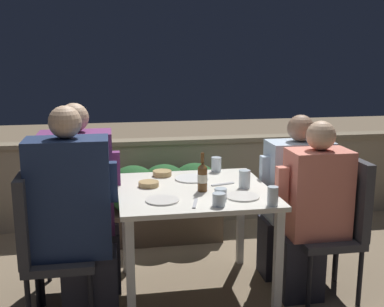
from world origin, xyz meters
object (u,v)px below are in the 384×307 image
(chair_right_near, at_px, (340,217))
(beer_bottle, at_px, (202,177))
(chair_left_far, at_px, (53,216))
(person_purple_stripe, at_px, (83,200))
(person_coral_top, at_px, (312,211))
(chair_right_far, at_px, (319,201))
(person_blue_shirt, at_px, (293,197))
(person_navy_jumper, at_px, (75,217))
(chair_left_near, at_px, (42,237))

(chair_right_near, height_order, beer_bottle, beer_bottle)
(chair_left_far, distance_m, chair_right_near, 1.93)
(person_purple_stripe, distance_m, person_coral_top, 1.53)
(chair_right_far, relative_size, person_blue_shirt, 0.79)
(person_blue_shirt, bearing_deg, chair_right_near, -59.34)
(person_navy_jumper, height_order, chair_left_far, person_navy_jumper)
(person_blue_shirt, bearing_deg, person_coral_top, -90.40)
(chair_right_far, bearing_deg, chair_left_far, 179.98)
(person_coral_top, bearing_deg, person_purple_stripe, 167.16)
(chair_right_far, bearing_deg, chair_right_near, -90.43)
(chair_left_far, relative_size, person_coral_top, 0.79)
(person_coral_top, bearing_deg, beer_bottle, 173.29)
(chair_left_near, xyz_separation_m, person_blue_shirt, (1.72, 0.37, 0.04))
(chair_left_far, distance_m, person_coral_top, 1.73)
(beer_bottle, bearing_deg, chair_right_far, 15.36)
(person_navy_jumper, height_order, beer_bottle, person_navy_jumper)
(chair_left_near, relative_size, person_coral_top, 0.79)
(person_coral_top, distance_m, person_blue_shirt, 0.34)
(person_purple_stripe, bearing_deg, person_blue_shirt, -0.03)
(person_navy_jumper, distance_m, beer_bottle, 0.83)
(person_navy_jumper, bearing_deg, beer_bottle, 8.19)
(chair_left_near, distance_m, chair_right_near, 1.92)
(chair_left_near, xyz_separation_m, person_coral_top, (1.72, 0.03, 0.05))
(chair_left_far, distance_m, beer_bottle, 1.05)
(chair_left_far, bearing_deg, person_navy_jumper, -64.79)
(person_coral_top, relative_size, chair_right_far, 1.27)
(person_navy_jumper, xyz_separation_m, person_coral_top, (1.52, 0.03, -0.06))
(chair_left_near, relative_size, person_navy_jumper, 0.71)
(person_blue_shirt, bearing_deg, chair_right_far, 0.00)
(chair_left_near, height_order, person_navy_jumper, person_navy_jumper)
(chair_left_far, bearing_deg, chair_left_near, -93.90)
(chair_left_far, distance_m, person_purple_stripe, 0.22)
(person_purple_stripe, xyz_separation_m, person_blue_shirt, (1.50, -0.00, -0.06))
(chair_left_near, height_order, beer_bottle, beer_bottle)
(chair_right_near, bearing_deg, person_navy_jumper, -179.00)
(chair_left_far, relative_size, person_purple_stripe, 0.73)
(chair_right_near, bearing_deg, chair_left_far, 169.83)
(beer_bottle, bearing_deg, person_navy_jumper, -171.81)
(person_blue_shirt, relative_size, beer_bottle, 4.75)
(chair_left_near, height_order, person_blue_shirt, person_blue_shirt)
(chair_right_far, xyz_separation_m, beer_bottle, (-0.93, -0.25, 0.30))
(person_navy_jumper, distance_m, person_purple_stripe, 0.37)
(chair_left_far, xyz_separation_m, person_blue_shirt, (1.70, -0.00, 0.04))
(beer_bottle, bearing_deg, person_coral_top, -6.71)
(chair_right_far, height_order, person_blue_shirt, person_blue_shirt)
(person_coral_top, distance_m, beer_bottle, 0.77)
(chair_right_far, bearing_deg, person_navy_jumper, -167.91)
(person_purple_stripe, height_order, person_blue_shirt, person_purple_stripe)
(chair_left_far, distance_m, person_blue_shirt, 1.70)
(person_purple_stripe, bearing_deg, chair_left_far, 180.00)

